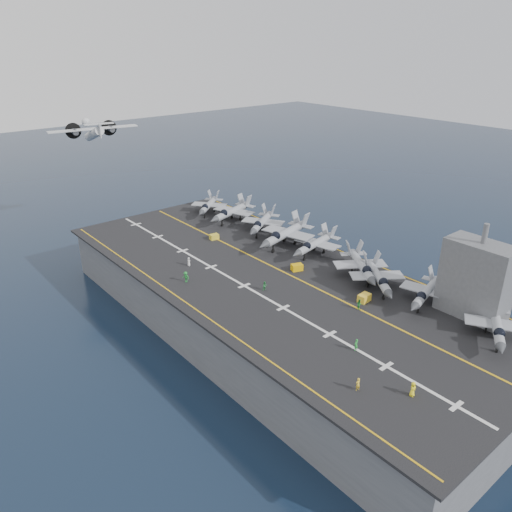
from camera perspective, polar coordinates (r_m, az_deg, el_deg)
ground at (r=95.20m, az=1.55°, el=-7.93°), size 500.00×500.00×0.00m
hull at (r=92.67m, az=1.59°, el=-5.30°), size 36.00×90.00×10.00m
flight_deck at (r=90.25m, az=1.63°, el=-2.42°), size 38.00×92.00×0.40m
foul_line at (r=91.97m, az=3.03°, el=-1.76°), size 0.35×90.00×0.02m
landing_centerline at (r=86.71m, az=-1.36°, el=-3.41°), size 0.50×90.00×0.02m
deck_edge_port at (r=81.18m, az=-7.48°, el=-5.66°), size 0.25×90.00×0.02m
deck_edge_stbd at (r=102.25m, az=9.45°, el=0.66°), size 0.25×90.00×0.02m
island_superstructure at (r=81.80m, az=24.01°, el=-1.55°), size 5.00×10.00×15.00m
fighter_jet_0 at (r=79.11m, az=25.84°, el=-7.10°), size 15.41×13.97×4.46m
fighter_jet_1 at (r=84.71m, az=18.95°, el=-3.81°), size 14.78×11.73×4.50m
fighter_jet_2 at (r=87.20m, az=13.79°, el=-2.26°), size 15.46×16.39×4.74m
fighter_jet_3 at (r=90.72m, az=11.96°, el=-0.98°), size 15.57×16.83×4.86m
fighter_jet_4 at (r=98.83m, az=6.81°, el=1.48°), size 15.27×11.68×4.77m
fighter_jet_5 at (r=102.36m, az=3.39°, el=2.67°), size 18.33×14.44×5.61m
fighter_jet_6 at (r=109.61m, az=0.69°, el=3.95°), size 16.67×15.19×4.82m
fighter_jet_7 at (r=116.34m, az=-2.75°, el=5.18°), size 16.84×13.68×5.06m
fighter_jet_8 at (r=122.15m, az=-5.45°, el=5.86°), size 15.26×14.60×4.42m
tow_cart_a at (r=83.39m, az=12.27°, el=-4.70°), size 2.25×1.57×1.28m
tow_cart_b at (r=92.34m, az=4.70°, el=-1.30°), size 2.36×1.93×1.22m
tow_cart_c at (r=106.61m, az=-4.81°, el=2.21°), size 2.00×1.45×1.11m
crew_0 at (r=64.63m, az=17.48°, el=-14.30°), size 1.29×0.97×1.97m
crew_1 at (r=63.91m, az=11.57°, el=-14.15°), size 1.16×0.86×1.79m
crew_2 at (r=84.85m, az=1.02°, el=-3.44°), size 1.01×0.69×1.66m
crew_3 at (r=88.41m, az=-8.03°, el=-2.38°), size 1.23×1.43×2.00m
crew_5 at (r=94.61m, az=-7.69°, el=-0.64°), size 1.21×1.20×1.71m
crew_6 at (r=70.86m, az=11.36°, el=-9.92°), size 1.16×0.85×1.80m
crew_7 at (r=80.96m, az=11.72°, el=-5.41°), size 1.01×1.19×1.68m
transport_plane at (r=132.59m, az=-18.02°, el=13.13°), size 23.70×18.17×5.07m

